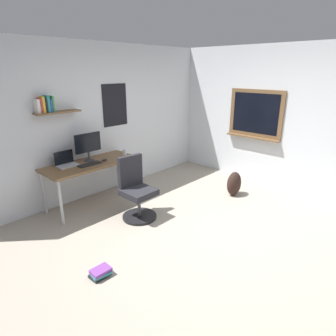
% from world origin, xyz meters
% --- Properties ---
extents(ground_plane, '(5.20, 5.20, 0.00)m').
position_xyz_m(ground_plane, '(0.00, 0.00, 0.00)').
color(ground_plane, '#9E9384').
rests_on(ground_plane, ground).
extents(wall_back, '(5.00, 0.30, 2.60)m').
position_xyz_m(wall_back, '(-0.01, 2.45, 1.30)').
color(wall_back, silver).
rests_on(wall_back, ground).
extents(wall_right, '(0.22, 5.00, 2.60)m').
position_xyz_m(wall_right, '(2.45, 0.03, 1.30)').
color(wall_right, silver).
rests_on(wall_right, ground).
extents(desk, '(1.53, 0.65, 0.73)m').
position_xyz_m(desk, '(-0.51, 2.04, 0.66)').
color(desk, brown).
rests_on(desk, ground).
extents(office_chair, '(0.52, 0.52, 0.95)m').
position_xyz_m(office_chair, '(-0.31, 1.18, 0.41)').
color(office_chair, black).
rests_on(office_chair, ground).
extents(laptop, '(0.31, 0.21, 0.23)m').
position_xyz_m(laptop, '(-0.86, 2.20, 0.78)').
color(laptop, '#ADAFB5').
rests_on(laptop, desk).
extents(monitor_primary, '(0.46, 0.17, 0.46)m').
position_xyz_m(monitor_primary, '(-0.47, 2.15, 1.00)').
color(monitor_primary, '#38383D').
rests_on(monitor_primary, desk).
extents(keyboard, '(0.37, 0.13, 0.02)m').
position_xyz_m(keyboard, '(-0.59, 1.96, 0.74)').
color(keyboard, black).
rests_on(keyboard, desk).
extents(computer_mouse, '(0.10, 0.06, 0.03)m').
position_xyz_m(computer_mouse, '(-0.31, 1.96, 0.75)').
color(computer_mouse, '#262628').
rests_on(computer_mouse, desk).
extents(coffee_mug, '(0.08, 0.08, 0.09)m').
position_xyz_m(coffee_mug, '(0.16, 2.01, 0.78)').
color(coffee_mug, silver).
rests_on(coffee_mug, desk).
extents(backpack, '(0.32, 0.22, 0.44)m').
position_xyz_m(backpack, '(1.42, 0.52, 0.22)').
color(backpack, black).
rests_on(backpack, ground).
extents(book_stack_on_floor, '(0.23, 0.18, 0.09)m').
position_xyz_m(book_stack_on_floor, '(-1.49, 0.43, 0.05)').
color(book_stack_on_floor, black).
rests_on(book_stack_on_floor, ground).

